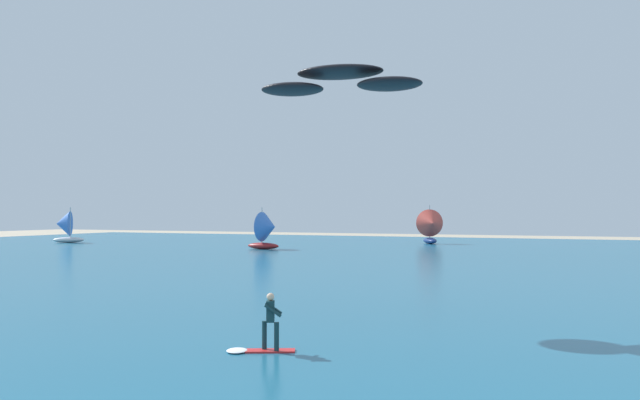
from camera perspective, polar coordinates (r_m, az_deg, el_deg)
The scene contains 6 objects.
ocean at distance 54.76m, azimuth 15.11°, elevation -5.38°, with size 160.00×90.00×0.10m, color #1E607F.
kitesurfer at distance 17.76m, azimuth -5.31°, elevation -12.11°, with size 2.01×1.32×1.67m.
kite at distance 24.10m, azimuth 1.89°, elevation 11.12°, with size 6.61×2.88×0.97m.
sailboat_leading at distance 66.21m, azimuth -4.95°, elevation -2.83°, with size 3.93×3.34×4.57m.
sailboat_mid_right at distance 78.66m, azimuth 10.39°, elevation -2.43°, with size 3.96×4.43×4.97m.
sailboat_far_right at distance 87.53m, azimuth -22.91°, elevation -2.30°, with size 4.25×3.89×4.72m.
Camera 1 is at (6.90, -4.55, 4.06)m, focal length 34.04 mm.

